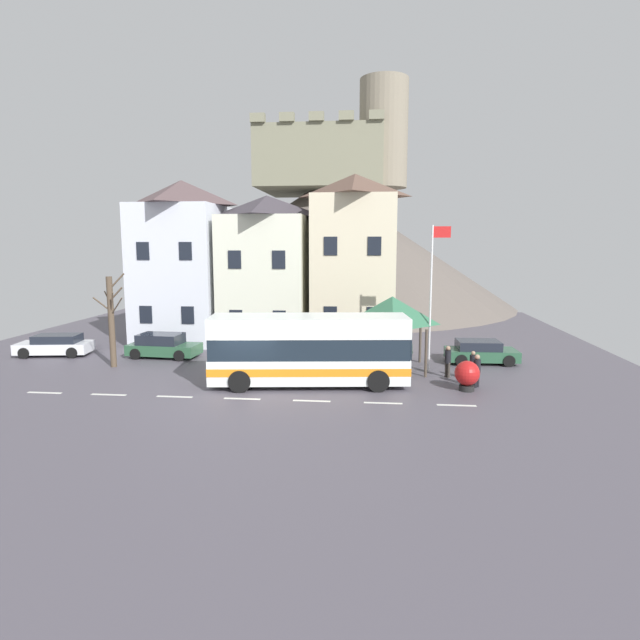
# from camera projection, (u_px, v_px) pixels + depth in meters

# --- Properties ---
(ground_plane) EXTENTS (40.00, 60.00, 0.07)m
(ground_plane) POSITION_uv_depth(u_px,v_px,m) (248.00, 392.00, 23.46)
(ground_plane) COLOR #504B56
(townhouse_00) EXTENTS (5.45, 6.67, 10.80)m
(townhouse_00) POSITION_uv_depth(u_px,v_px,m) (184.00, 262.00, 35.55)
(townhouse_00) COLOR silver
(townhouse_00) RESTS_ON ground_plane
(townhouse_01) EXTENTS (5.45, 6.63, 9.75)m
(townhouse_01) POSITION_uv_depth(u_px,v_px,m) (268.00, 270.00, 35.01)
(townhouse_01) COLOR silver
(townhouse_01) RESTS_ON ground_plane
(townhouse_02) EXTENTS (5.20, 6.51, 11.05)m
(townhouse_02) POSITION_uv_depth(u_px,v_px,m) (354.00, 260.00, 34.27)
(townhouse_02) COLOR beige
(townhouse_02) RESTS_ON ground_plane
(hilltop_castle) EXTENTS (40.78, 40.78, 22.62)m
(hilltop_castle) POSITION_uv_depth(u_px,v_px,m) (323.00, 240.00, 57.06)
(hilltop_castle) COLOR #5E554F
(hilltop_castle) RESTS_ON ground_plane
(transit_bus) EXTENTS (9.38, 3.57, 3.28)m
(transit_bus) POSITION_uv_depth(u_px,v_px,m) (309.00, 350.00, 24.34)
(transit_bus) COLOR white
(transit_bus) RESTS_ON ground_plane
(bus_shelter) EXTENTS (3.60, 3.60, 3.86)m
(bus_shelter) POSITION_uv_depth(u_px,v_px,m) (392.00, 311.00, 27.41)
(bus_shelter) COLOR #473D33
(bus_shelter) RESTS_ON ground_plane
(parked_car_00) EXTENTS (4.35, 2.33, 1.25)m
(parked_car_00) POSITION_uv_depth(u_px,v_px,m) (55.00, 345.00, 31.06)
(parked_car_00) COLOR silver
(parked_car_00) RESTS_ON ground_plane
(parked_car_01) EXTENTS (3.90, 2.12, 1.26)m
(parked_car_01) POSITION_uv_depth(u_px,v_px,m) (480.00, 352.00, 29.11)
(parked_car_01) COLOR #2A563B
(parked_car_01) RESTS_ON ground_plane
(parked_car_02) EXTENTS (4.19, 2.18, 1.38)m
(parked_car_02) POSITION_uv_depth(u_px,v_px,m) (163.00, 346.00, 30.58)
(parked_car_02) COLOR #2C593B
(parked_car_02) RESTS_ON ground_plane
(pedestrian_00) EXTENTS (0.30, 0.30, 1.59)m
(pedestrian_00) POSITION_uv_depth(u_px,v_px,m) (448.00, 360.00, 25.84)
(pedestrian_00) COLOR #38332D
(pedestrian_00) RESTS_ON ground_plane
(pedestrian_01) EXTENTS (0.33, 0.33, 1.55)m
(pedestrian_01) POSITION_uv_depth(u_px,v_px,m) (477.00, 369.00, 24.04)
(pedestrian_01) COLOR black
(pedestrian_01) RESTS_ON ground_plane
(pedestrian_02) EXTENTS (0.31, 0.31, 1.45)m
(pedestrian_02) POSITION_uv_depth(u_px,v_px,m) (473.00, 364.00, 25.29)
(pedestrian_02) COLOR #38332D
(pedestrian_02) RESTS_ON ground_plane
(public_bench) EXTENTS (1.47, 0.48, 0.87)m
(public_bench) POSITION_uv_depth(u_px,v_px,m) (400.00, 351.00, 29.99)
(public_bench) COLOR #33473D
(public_bench) RESTS_ON ground_plane
(flagpole) EXTENTS (0.95, 0.10, 7.52)m
(flagpole) POSITION_uv_depth(u_px,v_px,m) (432.00, 289.00, 26.51)
(flagpole) COLOR silver
(flagpole) RESTS_ON ground_plane
(harbour_buoy) EXTENTS (1.12, 1.12, 1.37)m
(harbour_buoy) POSITION_uv_depth(u_px,v_px,m) (467.00, 374.00, 23.50)
(harbour_buoy) COLOR black
(harbour_buoy) RESTS_ON ground_plane
(bare_tree_01) EXTENTS (1.84, 1.22, 5.06)m
(bare_tree_01) POSITION_uv_depth(u_px,v_px,m) (111.00, 320.00, 27.88)
(bare_tree_01) COLOR brown
(bare_tree_01) RESTS_ON ground_plane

